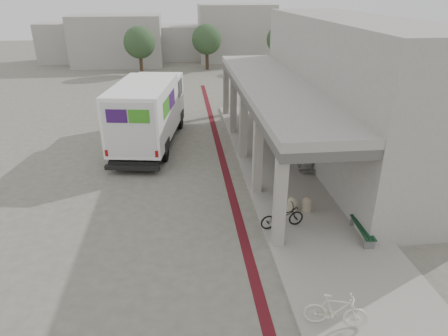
{
  "coord_description": "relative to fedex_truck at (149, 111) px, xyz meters",
  "views": [
    {
      "loc": [
        -1.01,
        -14.87,
        8.27
      ],
      "look_at": [
        0.58,
        -0.22,
        1.6
      ],
      "focal_mm": 32.0,
      "sensor_mm": 36.0,
      "label": 1
    }
  ],
  "objects": [
    {
      "name": "sidewalk",
      "position": [
        6.85,
        -7.06,
        -1.93
      ],
      "size": [
        4.4,
        28.0,
        0.12
      ],
      "primitive_type": "cube",
      "color": "gray",
      "rests_on": "ground"
    },
    {
      "name": "bike_lane_stripe",
      "position": [
        3.85,
        -5.06,
        -1.98
      ],
      "size": [
        0.35,
        40.0,
        0.01
      ],
      "primitive_type": "cube",
      "color": "#4F0F17",
      "rests_on": "ground"
    },
    {
      "name": "tree_mid",
      "position": [
        4.85,
        22.94,
        1.19
      ],
      "size": [
        3.2,
        3.2,
        4.8
      ],
      "color": "#38281C",
      "rests_on": "ground"
    },
    {
      "name": "bollard_near",
      "position": [
        6.63,
        -8.51,
        -1.56
      ],
      "size": [
        0.41,
        0.41,
        0.61
      ],
      "color": "gray",
      "rests_on": "sidewalk"
    },
    {
      "name": "bench",
      "position": [
        8.05,
        -10.5,
        -1.58
      ],
      "size": [
        0.51,
        1.76,
        0.41
      ],
      "rotation": [
        0.0,
        0.0,
        -0.08
      ],
      "color": "slate",
      "rests_on": "sidewalk"
    },
    {
      "name": "distant_backdrop",
      "position": [
        0.0,
        28.82,
        0.72
      ],
      "size": [
        28.0,
        10.0,
        6.5
      ],
      "color": "#999791",
      "rests_on": "ground"
    },
    {
      "name": "tree_left",
      "position": [
        -2.15,
        20.94,
        1.19
      ],
      "size": [
        3.2,
        3.2,
        4.8
      ],
      "color": "#38281C",
      "rests_on": "ground"
    },
    {
      "name": "bollard_far",
      "position": [
        6.05,
        -8.42,
        -1.57
      ],
      "size": [
        0.39,
        0.39,
        0.59
      ],
      "color": "tan",
      "rests_on": "sidewalk"
    },
    {
      "name": "ground",
      "position": [
        2.85,
        -7.06,
        -1.99
      ],
      "size": [
        120.0,
        120.0,
        0.0
      ],
      "primitive_type": "plane",
      "color": "#615D53",
      "rests_on": "ground"
    },
    {
      "name": "utility_cabinet",
      "position": [
        7.85,
        -2.98,
        -1.4
      ],
      "size": [
        0.49,
        0.61,
        0.93
      ],
      "primitive_type": "cube",
      "rotation": [
        0.0,
        0.0,
        0.13
      ],
      "color": "gray",
      "rests_on": "sidewalk"
    },
    {
      "name": "transit_building",
      "position": [
        9.68,
        -2.56,
        1.41
      ],
      "size": [
        7.6,
        17.0,
        7.0
      ],
      "color": "gray",
      "rests_on": "ground"
    },
    {
      "name": "bicycle_cream",
      "position": [
        5.58,
        -14.38,
        -1.37
      ],
      "size": [
        1.73,
        0.89,
        1.0
      ],
      "primitive_type": "imported",
      "rotation": [
        0.0,
        0.0,
        1.31
      ],
      "color": "beige",
      "rests_on": "sidewalk"
    },
    {
      "name": "bicycle_black",
      "position": [
        5.35,
        -9.56,
        -1.43
      ],
      "size": [
        1.76,
        0.86,
        0.89
      ],
      "primitive_type": "imported",
      "rotation": [
        0.0,
        0.0,
        1.74
      ],
      "color": "black",
      "rests_on": "sidewalk"
    },
    {
      "name": "fedex_truck",
      "position": [
        0.0,
        0.0,
        0.0
      ],
      "size": [
        3.98,
        9.06,
        3.73
      ],
      "rotation": [
        0.0,
        0.0,
        -0.16
      ],
      "color": "black",
      "rests_on": "ground"
    },
    {
      "name": "tree_right",
      "position": [
        12.85,
        21.94,
        1.19
      ],
      "size": [
        3.2,
        3.2,
        4.8
      ],
      "color": "#38281C",
      "rests_on": "ground"
    }
  ]
}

